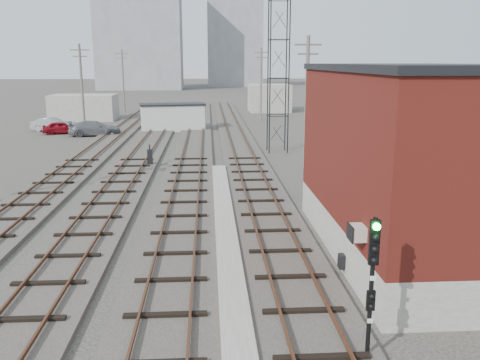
{
  "coord_description": "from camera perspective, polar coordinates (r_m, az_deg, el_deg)",
  "views": [
    {
      "loc": [
        -0.2,
        -6.38,
        7.32
      ],
      "look_at": [
        1.18,
        15.45,
        2.2
      ],
      "focal_mm": 38.0,
      "sensor_mm": 36.0,
      "label": 1
    }
  ],
  "objects": [
    {
      "name": "signal_mast",
      "position": [
        12.88,
        14.61,
        -10.91
      ],
      "size": [
        0.4,
        0.4,
        3.74
      ],
      "color": "gray",
      "rests_on": "ground"
    },
    {
      "name": "apartment_right",
      "position": [
        156.7,
        -0.63,
        15.25
      ],
      "size": [
        16.0,
        12.0,
        26.0
      ],
      "primitive_type": "cube",
      "color": "gray",
      "rests_on": "ground"
    },
    {
      "name": "utility_pole_left_b",
      "position": [
        52.89,
        -17.32,
        9.85
      ],
      "size": [
        1.8,
        0.24,
        9.0
      ],
      "color": "#595147",
      "rests_on": "ground"
    },
    {
      "name": "site_trailer",
      "position": [
        55.64,
        -7.58,
        7.01
      ],
      "size": [
        7.28,
        4.05,
        2.9
      ],
      "rotation": [
        0.0,
        0.0,
        0.16
      ],
      "color": "silver",
      "rests_on": "ground"
    },
    {
      "name": "car_red",
      "position": [
        55.92,
        -19.39,
        5.58
      ],
      "size": [
        4.04,
        2.31,
        1.3
      ],
      "primitive_type": "imported",
      "rotation": [
        0.0,
        0.0,
        1.79
      ],
      "color": "maroon",
      "rests_on": "ground"
    },
    {
      "name": "platform_curb",
      "position": [
        21.62,
        -1.57,
        -6.25
      ],
      "size": [
        0.9,
        28.0,
        0.26
      ],
      "primitive_type": "cube",
      "color": "gray",
      "rests_on": "ground"
    },
    {
      "name": "shed_right",
      "position": [
        77.12,
        3.29,
        9.19
      ],
      "size": [
        6.0,
        6.0,
        4.0
      ],
      "primitive_type": "cube",
      "color": "gray",
      "rests_on": "ground"
    },
    {
      "name": "utility_pole_right_a",
      "position": [
        35.12,
        7.48,
        8.94
      ],
      "size": [
        1.8,
        0.24,
        9.0
      ],
      "color": "#595147",
      "rests_on": "ground"
    },
    {
      "name": "track_left",
      "position": [
        46.88,
        -15.05,
        3.87
      ],
      "size": [
        3.2,
        90.0,
        0.39
      ],
      "color": "#332D28",
      "rests_on": "ground"
    },
    {
      "name": "track_mid_left",
      "position": [
        46.25,
        -10.17,
        3.99
      ],
      "size": [
        3.2,
        90.0,
        0.39
      ],
      "color": "#332D28",
      "rests_on": "ground"
    },
    {
      "name": "ground",
      "position": [
        66.78,
        -3.44,
        6.85
      ],
      "size": [
        320.0,
        320.0,
        0.0
      ],
      "primitive_type": "plane",
      "color": "#282621",
      "rests_on": "ground"
    },
    {
      "name": "utility_pole_left_c",
      "position": [
        77.41,
        -13.0,
        10.97
      ],
      "size": [
        1.8,
        0.24,
        9.0
      ],
      "color": "#595147",
      "rests_on": "ground"
    },
    {
      "name": "car_silver",
      "position": [
        58.43,
        -20.29,
        5.87
      ],
      "size": [
        4.52,
        2.09,
        1.43
      ],
      "primitive_type": "imported",
      "rotation": [
        0.0,
        0.0,
        1.44
      ],
      "color": "#999BA0",
      "rests_on": "ground"
    },
    {
      "name": "lattice_tower",
      "position": [
        41.77,
        4.35,
        13.38
      ],
      "size": [
        1.6,
        1.6,
        15.0
      ],
      "color": "black",
      "rests_on": "ground"
    },
    {
      "name": "brick_building",
      "position": [
        20.26,
        18.79,
        1.98
      ],
      "size": [
        6.54,
        12.2,
        7.22
      ],
      "color": "gray",
      "rests_on": "ground"
    },
    {
      "name": "apartment_left",
      "position": [
        142.7,
        -11.21,
        16.01
      ],
      "size": [
        22.0,
        14.0,
        30.0
      ],
      "primitive_type": "cube",
      "color": "gray",
      "rests_on": "ground"
    },
    {
      "name": "switch_stand",
      "position": [
        36.64,
        -10.08,
        2.56
      ],
      "size": [
        0.35,
        0.35,
        1.49
      ],
      "rotation": [
        0.0,
        0.0,
        0.01
      ],
      "color": "black",
      "rests_on": "ground"
    },
    {
      "name": "track_mid_right",
      "position": [
        45.97,
        -5.2,
        4.09
      ],
      "size": [
        3.2,
        90.0,
        0.39
      ],
      "color": "#332D28",
      "rests_on": "ground"
    },
    {
      "name": "car_grey",
      "position": [
        53.43,
        -16.0,
        5.6
      ],
      "size": [
        5.42,
        2.84,
        1.5
      ],
      "primitive_type": "imported",
      "rotation": [
        0.0,
        0.0,
        1.72
      ],
      "color": "slate",
      "rests_on": "ground"
    },
    {
      "name": "shed_left",
      "position": [
        68.47,
        -17.1,
        7.8
      ],
      "size": [
        8.0,
        5.0,
        3.2
      ],
      "primitive_type": "cube",
      "color": "gray",
      "rests_on": "ground"
    },
    {
      "name": "utility_pole_right_b",
      "position": [
        64.78,
        2.37,
        10.93
      ],
      "size": [
        1.8,
        0.24,
        9.0
      ],
      "color": "#595147",
      "rests_on": "ground"
    },
    {
      "name": "track_right",
      "position": [
        46.03,
        -0.21,
        4.15
      ],
      "size": [
        3.2,
        90.0,
        0.39
      ],
      "color": "#332D28",
      "rests_on": "ground"
    }
  ]
}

